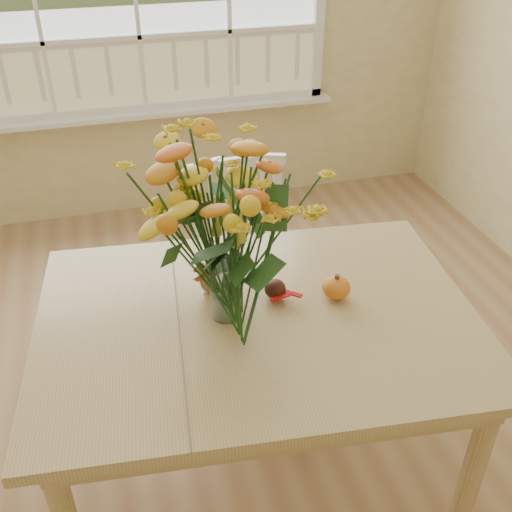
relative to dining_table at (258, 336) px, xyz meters
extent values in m
cube|color=#9B714B|center=(-0.10, 0.03, -0.68)|extent=(4.00, 4.50, 0.01)
cube|color=#CEB784|center=(-0.10, 2.28, 0.67)|extent=(4.00, 0.02, 2.70)
cube|color=white|center=(-0.10, 2.21, 0.01)|extent=(2.42, 0.12, 0.03)
cube|color=tan|center=(0.00, 0.00, 0.07)|extent=(1.53, 1.17, 0.04)
cube|color=tan|center=(0.00, 0.00, 0.00)|extent=(1.40, 1.04, 0.10)
cylinder|color=tan|center=(-0.58, 0.49, -0.31)|extent=(0.07, 0.07, 0.73)
cylinder|color=tan|center=(0.58, -0.49, -0.31)|extent=(0.07, 0.07, 0.73)
cylinder|color=tan|center=(0.67, 0.36, -0.31)|extent=(0.07, 0.07, 0.73)
cube|color=white|center=(0.14, 0.66, -0.23)|extent=(0.44, 0.42, 0.05)
cube|color=white|center=(0.14, 0.83, 0.01)|extent=(0.43, 0.05, 0.49)
cylinder|color=white|center=(-0.03, 0.50, -0.47)|extent=(0.04, 0.04, 0.42)
cylinder|color=white|center=(-0.03, 0.82, -0.47)|extent=(0.04, 0.04, 0.42)
cylinder|color=white|center=(0.31, 0.51, -0.47)|extent=(0.04, 0.04, 0.42)
cylinder|color=white|center=(0.30, 0.82, -0.47)|extent=(0.04, 0.04, 0.42)
cylinder|color=white|center=(-0.10, 0.03, 0.21)|extent=(0.10, 0.10, 0.23)
ellipsoid|color=orange|center=(0.28, 0.02, 0.13)|extent=(0.10, 0.10, 0.08)
cylinder|color=#CCB78C|center=(-0.11, 0.16, 0.10)|extent=(0.07, 0.07, 0.01)
ellipsoid|color=brown|center=(-0.11, 0.16, 0.14)|extent=(0.09, 0.07, 0.08)
ellipsoid|color=#38160F|center=(0.08, 0.08, 0.13)|extent=(0.07, 0.07, 0.07)
camera|label=1|loc=(-0.42, -1.48, 1.33)|focal=42.00mm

